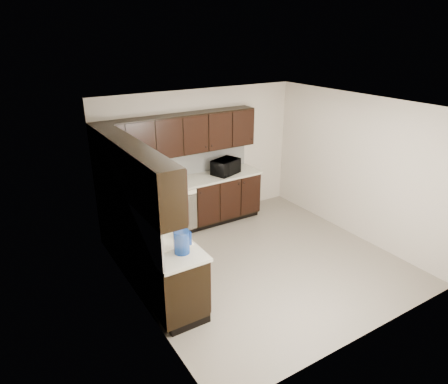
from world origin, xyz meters
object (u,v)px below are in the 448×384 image
object	(u,v)px
microwave	(226,167)
blue_pitcher	(182,242)
sink	(162,241)
toaster_oven	(159,180)
storage_bin	(129,197)

from	to	relation	value
microwave	blue_pitcher	distance (m)	2.92
microwave	blue_pitcher	xyz separation A→B (m)	(-1.98, -2.15, 0.00)
sink	blue_pitcher	world-z (taller)	blue_pitcher
toaster_oven	storage_bin	size ratio (longest dim) A/B	0.93
storage_bin	blue_pitcher	size ratio (longest dim) A/B	1.42
storage_bin	blue_pitcher	distance (m)	1.83
microwave	blue_pitcher	bearing A→B (deg)	-152.97
sink	toaster_oven	world-z (taller)	sink
sink	microwave	xyz separation A→B (m)	(2.04, 1.66, 0.20)
sink	blue_pitcher	xyz separation A→B (m)	(0.06, -0.49, 0.21)
sink	storage_bin	xyz separation A→B (m)	(0.03, 1.34, 0.14)
sink	blue_pitcher	bearing A→B (deg)	-83.06
toaster_oven	blue_pitcher	bearing A→B (deg)	-119.46
sink	storage_bin	world-z (taller)	sink
storage_bin	microwave	bearing A→B (deg)	9.20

